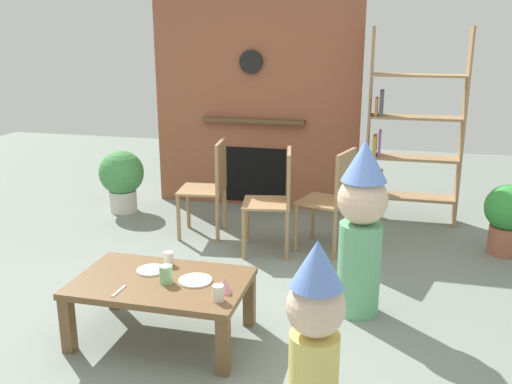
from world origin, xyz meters
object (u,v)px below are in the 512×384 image
(paper_cup_near_right, at_px, (218,293))
(dining_chair_left, at_px, (211,183))
(potted_plant_tall, at_px, (507,215))
(paper_cup_near_left, at_px, (169,258))
(birthday_cake_slice, at_px, (224,285))
(dining_chair_middle, at_px, (277,195))
(coffee_table, at_px, (161,289))
(child_in_pink, at_px, (361,225))
(dining_chair_right, at_px, (335,195))
(paper_cup_center, at_px, (166,274))
(bookshelf, at_px, (408,136))
(child_with_cone_hat, at_px, (315,335))
(paper_plate_rear, at_px, (151,270))
(potted_plant_short, at_px, (122,177))
(paper_plate_front, at_px, (195,280))

(paper_cup_near_right, distance_m, dining_chair_left, 2.12)
(paper_cup_near_right, xyz_separation_m, potted_plant_tall, (1.88, 2.17, -0.09))
(paper_cup_near_left, distance_m, birthday_cake_slice, 0.55)
(paper_cup_near_right, distance_m, dining_chair_middle, 1.74)
(coffee_table, bearing_deg, child_in_pink, 28.61)
(dining_chair_right, bearing_deg, dining_chair_left, 9.74)
(paper_cup_center, distance_m, potted_plant_tall, 3.03)
(paper_cup_near_right, xyz_separation_m, birthday_cake_slice, (-0.00, 0.11, -0.00))
(bookshelf, bearing_deg, child_in_pink, -98.33)
(paper_cup_near_left, bearing_deg, potted_plant_tall, 36.93)
(birthday_cake_slice, distance_m, child_with_cone_hat, 0.84)
(coffee_table, bearing_deg, dining_chair_right, 62.89)
(bookshelf, xyz_separation_m, dining_chair_middle, (-1.06, -1.14, -0.36))
(coffee_table, relative_size, dining_chair_right, 1.17)
(bookshelf, relative_size, dining_chair_right, 2.11)
(bookshelf, bearing_deg, child_with_cone_hat, -97.27)
(paper_cup_near_right, distance_m, potted_plant_tall, 2.87)
(paper_cup_near_left, height_order, paper_plate_rear, paper_cup_near_left)
(child_with_cone_hat, bearing_deg, coffee_table, 0.00)
(paper_plate_rear, relative_size, dining_chair_middle, 0.20)
(potted_plant_short, bearing_deg, bookshelf, 8.31)
(dining_chair_left, height_order, dining_chair_middle, same)
(paper_cup_near_left, xyz_separation_m, paper_cup_near_right, (0.47, -0.40, 0.00))
(bookshelf, bearing_deg, paper_cup_near_left, -121.18)
(paper_cup_center, height_order, child_in_pink, child_in_pink)
(bookshelf, height_order, coffee_table, bookshelf)
(birthday_cake_slice, distance_m, potted_plant_tall, 2.79)
(paper_cup_near_left, distance_m, dining_chair_middle, 1.41)
(paper_cup_center, distance_m, dining_chair_right, 1.90)
(child_with_cone_hat, bearing_deg, potted_plant_short, -18.29)
(paper_plate_rear, bearing_deg, potted_plant_short, 121.13)
(paper_plate_front, height_order, birthday_cake_slice, birthday_cake_slice)
(coffee_table, relative_size, dining_chair_middle, 1.17)
(child_in_pink, bearing_deg, dining_chair_right, -103.56)
(paper_plate_front, xyz_separation_m, dining_chair_left, (-0.49, 1.79, 0.11))
(child_in_pink, height_order, potted_plant_short, child_in_pink)
(dining_chair_middle, bearing_deg, paper_plate_rear, 60.56)
(paper_cup_near_left, height_order, dining_chair_left, dining_chair_left)
(coffee_table, distance_m, paper_cup_center, 0.12)
(paper_cup_near_right, xyz_separation_m, paper_plate_front, (-0.21, 0.20, -0.04))
(birthday_cake_slice, bearing_deg, paper_cup_center, 174.45)
(paper_plate_front, xyz_separation_m, paper_plate_rear, (-0.32, 0.08, 0.00))
(paper_cup_near_right, distance_m, paper_plate_rear, 0.60)
(paper_plate_rear, distance_m, dining_chair_right, 1.87)
(paper_cup_center, bearing_deg, paper_plate_front, 18.83)
(paper_cup_near_right, height_order, dining_chair_middle, dining_chair_middle)
(paper_cup_near_left, xyz_separation_m, potted_plant_tall, (2.35, 1.76, -0.09))
(potted_plant_short, bearing_deg, paper_plate_front, -53.99)
(bookshelf, relative_size, paper_cup_near_right, 20.69)
(dining_chair_middle, height_order, potted_plant_short, dining_chair_middle)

